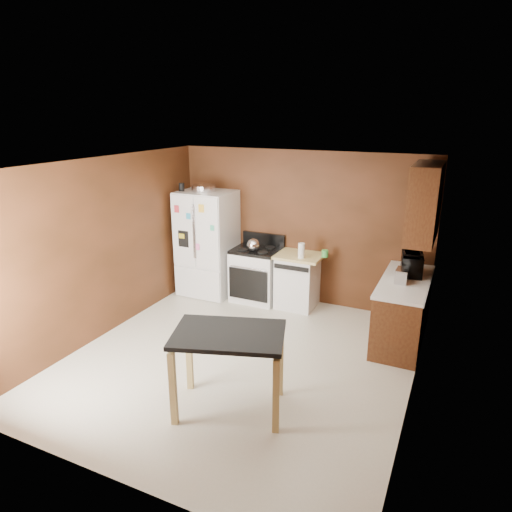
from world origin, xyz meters
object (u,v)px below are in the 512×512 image
Objects in this scene: pen_cup at (182,187)px; island at (229,345)px; roasting_pan at (204,188)px; refrigerator at (207,243)px; kettle at (253,245)px; gas_range at (257,274)px; paper_towel at (301,251)px; green_canister at (325,254)px; dishwasher at (297,280)px; microwave at (412,264)px; toaster at (402,276)px.

pen_cup is 0.10× the size of island.
roasting_pan is 0.23× the size of refrigerator.
kettle is 0.57m from gas_range.
kettle is at bearing -5.96° from roasting_pan.
paper_towel is at bearing 1.88° from pen_cup.
gas_range reaches higher than green_canister.
pen_cup is 3.67m from island.
green_canister reaches higher than dishwasher.
gas_range reaches higher than dishwasher.
refrigerator is 2.02× the size of dishwasher.
roasting_pan is at bearing 124.81° from island.
refrigerator reaches higher than green_canister.
refrigerator is (-1.73, 0.07, -0.11)m from paper_towel.
roasting_pan is 3.52m from microwave.
pen_cup reaches higher than paper_towel.
roasting_pan reaches higher than dishwasher.
roasting_pan is 0.81× the size of microwave.
dishwasher is (-0.42, -0.05, -0.49)m from green_canister.
gas_range is (0.95, 0.05, -1.39)m from roasting_pan.
kettle is 0.93m from refrigerator.
green_canister is 0.10× the size of gas_range.
microwave is (1.33, -0.27, 0.09)m from green_canister.
green_canister is at bearing 87.13° from island.
kettle is 2.43m from toaster.
roasting_pan is 1.72× the size of paper_towel.
kettle is 0.12× the size of refrigerator.
gas_range is at bearing 75.86° from microwave.
pen_cup reaches higher than roasting_pan.
refrigerator reaches higher than microwave.
kettle is 0.83× the size of toaster.
green_canister is 0.13× the size of dishwasher.
roasting_pan is 2.28m from green_canister.
roasting_pan reaches higher than refrigerator.
microwave is 0.28× the size of refrigerator.
island is (2.28, -2.65, -1.11)m from pen_cup.
green_canister is 0.22× the size of microwave.
microwave is (3.42, -0.14, -0.81)m from roasting_pan.
paper_towel reaches higher than island.
pen_cup is 0.52× the size of toaster.
paper_towel is 0.47× the size of microwave.
microwave is at bearing -2.41° from roasting_pan.
kettle is at bearing 2.07° from pen_cup.
gas_range is at bearing 8.80° from pen_cup.
kettle reaches higher than island.
green_canister is at bearing 3.78° from refrigerator.
toaster is (1.25, -0.66, 0.05)m from green_canister.
green_canister reaches higher than island.
island is at bearing -69.91° from kettle.
roasting_pan reaches higher than green_canister.
island is (0.28, -2.88, 0.31)m from dishwasher.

